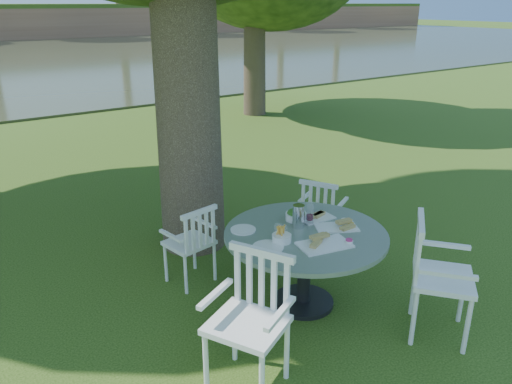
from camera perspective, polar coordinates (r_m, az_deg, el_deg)
ground at (r=5.19m, az=1.29°, el=-9.45°), size 140.00×140.00×0.00m
table at (r=4.48m, az=5.65°, el=-6.15°), size 1.44×1.44×0.73m
chair_ne at (r=5.49m, az=7.36°, el=-2.05°), size 0.55×0.57×0.85m
chair_nw at (r=4.86m, az=-7.09°, el=-5.45°), size 0.47×0.45×0.82m
chair_sw at (r=3.62m, az=-0.27°, el=-13.20°), size 0.65×0.67×1.01m
chair_se at (r=4.34m, az=19.37°, el=-8.26°), size 0.70×0.69×1.01m
tableware at (r=4.42m, az=5.13°, el=-3.99°), size 1.08×0.93×0.21m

